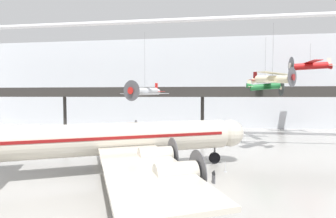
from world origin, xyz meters
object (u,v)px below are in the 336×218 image
object	(u,v)px
suspended_plane_cream_biplane	(273,79)
suspended_plane_green_biplane	(265,86)
airliner_silver_main	(116,139)
stanchion_barrier	(225,169)
info_sign_pedestal	(214,178)
suspended_plane_red_highwing	(310,66)
suspended_plane_silver_racer	(145,92)

from	to	relation	value
suspended_plane_cream_biplane	suspended_plane_green_biplane	size ratio (longest dim) A/B	0.89
airliner_silver_main	stanchion_barrier	size ratio (longest dim) A/B	30.65
airliner_silver_main	suspended_plane_green_biplane	size ratio (longest dim) A/B	3.26
suspended_plane_green_biplane	suspended_plane_cream_biplane	bearing A→B (deg)	-102.27
airliner_silver_main	stanchion_barrier	distance (m)	11.71
airliner_silver_main	info_sign_pedestal	world-z (taller)	airliner_silver_main
suspended_plane_red_highwing	suspended_plane_cream_biplane	bearing A→B (deg)	55.66
suspended_plane_cream_biplane	suspended_plane_red_highwing	bearing A→B (deg)	97.24
suspended_plane_red_highwing	stanchion_barrier	distance (m)	36.28
airliner_silver_main	suspended_plane_silver_racer	size ratio (longest dim) A/B	3.04
suspended_plane_green_biplane	stanchion_barrier	world-z (taller)	suspended_plane_green_biplane
suspended_plane_green_biplane	info_sign_pedestal	bearing A→B (deg)	-117.56
suspended_plane_cream_biplane	suspended_plane_green_biplane	bearing A→B (deg)	124.46
suspended_plane_green_biplane	stanchion_barrier	xyz separation A→B (m)	(-8.29, -20.60, -9.18)
suspended_plane_cream_biplane	suspended_plane_silver_racer	bearing A→B (deg)	-147.00
suspended_plane_silver_racer	info_sign_pedestal	bearing A→B (deg)	55.35
suspended_plane_silver_racer	info_sign_pedestal	world-z (taller)	suspended_plane_silver_racer
suspended_plane_red_highwing	stanchion_barrier	world-z (taller)	suspended_plane_red_highwing
airliner_silver_main	suspended_plane_red_highwing	distance (m)	43.28
suspended_plane_silver_racer	suspended_plane_green_biplane	world-z (taller)	suspended_plane_green_biplane
info_sign_pedestal	suspended_plane_silver_racer	bearing A→B (deg)	98.35
suspended_plane_cream_biplane	info_sign_pedestal	distance (m)	19.96
stanchion_barrier	airliner_silver_main	bearing A→B (deg)	-171.81
airliner_silver_main	suspended_plane_red_highwing	bearing A→B (deg)	19.72
suspended_plane_red_highwing	suspended_plane_cream_biplane	world-z (taller)	suspended_plane_red_highwing
suspended_plane_cream_biplane	info_sign_pedestal	xyz separation A→B (m)	(-8.60, -15.12, -9.79)
suspended_plane_silver_racer	suspended_plane_green_biplane	size ratio (longest dim) A/B	1.07
suspended_plane_silver_racer	suspended_plane_green_biplane	xyz separation A→B (m)	(20.02, 6.64, 0.96)
suspended_plane_green_biplane	info_sign_pedestal	world-z (taller)	suspended_plane_green_biplane
airliner_silver_main	suspended_plane_red_highwing	world-z (taller)	suspended_plane_red_highwing
airliner_silver_main	info_sign_pedestal	distance (m)	10.51
airliner_silver_main	suspended_plane_cream_biplane	distance (m)	23.59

